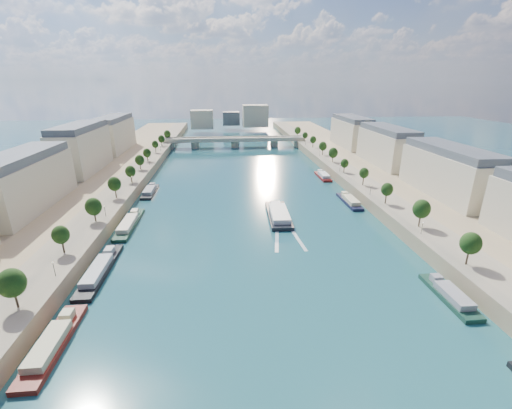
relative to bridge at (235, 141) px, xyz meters
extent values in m
plane|color=#0D2D3D|center=(0.00, -128.39, -5.08)|extent=(700.00, 700.00, 0.00)
cube|color=#9E8460|center=(-72.00, -128.39, -2.58)|extent=(44.00, 520.00, 5.00)
cube|color=#9E8460|center=(72.00, -128.39, -2.58)|extent=(44.00, 520.00, 5.00)
cube|color=gray|center=(-57.00, -128.39, -0.03)|extent=(14.00, 520.00, 0.10)
cube|color=gray|center=(57.00, -128.39, -0.03)|extent=(14.00, 520.00, 0.10)
cylinder|color=#382B1E|center=(-55.00, -210.39, 1.83)|extent=(0.50, 0.50, 3.82)
ellipsoid|color=black|center=(-55.00, -210.39, 5.42)|extent=(4.80, 4.80, 5.52)
cylinder|color=#382B1E|center=(-55.00, -186.39, 1.83)|extent=(0.50, 0.50, 3.82)
ellipsoid|color=black|center=(-55.00, -186.39, 5.42)|extent=(4.80, 4.80, 5.52)
cylinder|color=#382B1E|center=(-55.00, -162.39, 1.83)|extent=(0.50, 0.50, 3.82)
ellipsoid|color=black|center=(-55.00, -162.39, 5.42)|extent=(4.80, 4.80, 5.52)
cylinder|color=#382B1E|center=(-55.00, -138.39, 1.83)|extent=(0.50, 0.50, 3.82)
ellipsoid|color=black|center=(-55.00, -138.39, 5.42)|extent=(4.80, 4.80, 5.52)
cylinder|color=#382B1E|center=(-55.00, -114.39, 1.83)|extent=(0.50, 0.50, 3.82)
ellipsoid|color=black|center=(-55.00, -114.39, 5.42)|extent=(4.80, 4.80, 5.52)
cylinder|color=#382B1E|center=(-55.00, -90.39, 1.83)|extent=(0.50, 0.50, 3.82)
ellipsoid|color=black|center=(-55.00, -90.39, 5.42)|extent=(4.80, 4.80, 5.52)
cylinder|color=#382B1E|center=(-55.00, -66.39, 1.83)|extent=(0.50, 0.50, 3.82)
ellipsoid|color=black|center=(-55.00, -66.39, 5.42)|extent=(4.80, 4.80, 5.52)
cylinder|color=#382B1E|center=(-55.00, -42.39, 1.83)|extent=(0.50, 0.50, 3.82)
ellipsoid|color=black|center=(-55.00, -42.39, 5.42)|extent=(4.80, 4.80, 5.52)
cylinder|color=#382B1E|center=(-55.00, -18.39, 1.83)|extent=(0.50, 0.50, 3.82)
ellipsoid|color=black|center=(-55.00, -18.39, 5.42)|extent=(4.80, 4.80, 5.52)
cylinder|color=#382B1E|center=(-55.00, 5.61, 1.83)|extent=(0.50, 0.50, 3.82)
ellipsoid|color=black|center=(-55.00, 5.61, 5.42)|extent=(4.80, 4.80, 5.52)
cylinder|color=#382B1E|center=(55.00, -202.39, 1.83)|extent=(0.50, 0.50, 3.82)
ellipsoid|color=black|center=(55.00, -202.39, 5.42)|extent=(4.80, 4.80, 5.52)
cylinder|color=#382B1E|center=(55.00, -178.39, 1.83)|extent=(0.50, 0.50, 3.82)
ellipsoid|color=black|center=(55.00, -178.39, 5.42)|extent=(4.80, 4.80, 5.52)
cylinder|color=#382B1E|center=(55.00, -154.39, 1.83)|extent=(0.50, 0.50, 3.82)
ellipsoid|color=black|center=(55.00, -154.39, 5.42)|extent=(4.80, 4.80, 5.52)
cylinder|color=#382B1E|center=(55.00, -130.39, 1.83)|extent=(0.50, 0.50, 3.82)
ellipsoid|color=black|center=(55.00, -130.39, 5.42)|extent=(4.80, 4.80, 5.52)
cylinder|color=#382B1E|center=(55.00, -106.39, 1.83)|extent=(0.50, 0.50, 3.82)
ellipsoid|color=black|center=(55.00, -106.39, 5.42)|extent=(4.80, 4.80, 5.52)
cylinder|color=#382B1E|center=(55.00, -82.39, 1.83)|extent=(0.50, 0.50, 3.82)
ellipsoid|color=black|center=(55.00, -82.39, 5.42)|extent=(4.80, 4.80, 5.52)
cylinder|color=#382B1E|center=(55.00, -58.39, 1.83)|extent=(0.50, 0.50, 3.82)
ellipsoid|color=black|center=(55.00, -58.39, 5.42)|extent=(4.80, 4.80, 5.52)
cylinder|color=#382B1E|center=(55.00, -34.39, 1.83)|extent=(0.50, 0.50, 3.82)
ellipsoid|color=black|center=(55.00, -34.39, 5.42)|extent=(4.80, 4.80, 5.52)
cylinder|color=#382B1E|center=(55.00, -10.39, 1.83)|extent=(0.50, 0.50, 3.82)
ellipsoid|color=black|center=(55.00, -10.39, 5.42)|extent=(4.80, 4.80, 5.52)
cylinder|color=#382B1E|center=(55.00, 13.61, 1.83)|extent=(0.50, 0.50, 3.82)
ellipsoid|color=black|center=(55.00, 13.61, 5.42)|extent=(4.80, 4.80, 5.52)
cylinder|color=black|center=(-52.50, -198.39, 1.92)|extent=(0.14, 0.14, 4.00)
sphere|color=#FFE5B2|center=(-52.50, -198.39, 4.02)|extent=(0.36, 0.36, 0.36)
cylinder|color=black|center=(-52.50, -158.39, 1.92)|extent=(0.14, 0.14, 4.00)
sphere|color=#FFE5B2|center=(-52.50, -158.39, 4.02)|extent=(0.36, 0.36, 0.36)
cylinder|color=black|center=(-52.50, -118.39, 1.92)|extent=(0.14, 0.14, 4.00)
sphere|color=#FFE5B2|center=(-52.50, -118.39, 4.02)|extent=(0.36, 0.36, 0.36)
cylinder|color=black|center=(-52.50, -78.39, 1.92)|extent=(0.14, 0.14, 4.00)
sphere|color=#FFE5B2|center=(-52.50, -78.39, 4.02)|extent=(0.36, 0.36, 0.36)
cylinder|color=black|center=(-52.50, -38.39, 1.92)|extent=(0.14, 0.14, 4.00)
sphere|color=#FFE5B2|center=(-52.50, -38.39, 4.02)|extent=(0.36, 0.36, 0.36)
cylinder|color=black|center=(52.50, -183.39, 1.92)|extent=(0.14, 0.14, 4.00)
sphere|color=#FFE5B2|center=(52.50, -183.39, 4.02)|extent=(0.36, 0.36, 0.36)
cylinder|color=black|center=(52.50, -143.39, 1.92)|extent=(0.14, 0.14, 4.00)
sphere|color=#FFE5B2|center=(52.50, -143.39, 4.02)|extent=(0.36, 0.36, 0.36)
cylinder|color=black|center=(52.50, -103.39, 1.92)|extent=(0.14, 0.14, 4.00)
sphere|color=#FFE5B2|center=(52.50, -103.39, 4.02)|extent=(0.36, 0.36, 0.36)
cylinder|color=black|center=(52.50, -63.39, 1.92)|extent=(0.14, 0.14, 4.00)
sphere|color=#FFE5B2|center=(52.50, -63.39, 4.02)|extent=(0.36, 0.36, 0.36)
cylinder|color=black|center=(52.50, -23.39, 1.92)|extent=(0.14, 0.14, 4.00)
sphere|color=#FFE5B2|center=(52.50, -23.39, 4.02)|extent=(0.36, 0.36, 0.36)
cube|color=beige|center=(-85.00, -145.39, 9.92)|extent=(16.00, 52.00, 20.00)
cube|color=#474C54|center=(-85.00, -145.39, 21.52)|extent=(14.72, 50.44, 3.20)
cube|color=beige|center=(-85.00, -87.39, 9.92)|extent=(16.00, 52.00, 20.00)
cube|color=#474C54|center=(-85.00, -87.39, 21.52)|extent=(14.72, 50.44, 3.20)
cube|color=beige|center=(-85.00, -29.39, 9.92)|extent=(16.00, 52.00, 20.00)
cube|color=#474C54|center=(-85.00, -29.39, 21.52)|extent=(14.72, 50.44, 3.20)
cube|color=beige|center=(85.00, -145.39, 9.92)|extent=(16.00, 52.00, 20.00)
cube|color=#474C54|center=(85.00, -145.39, 21.52)|extent=(14.72, 50.44, 3.20)
cube|color=beige|center=(85.00, -87.39, 9.92)|extent=(16.00, 52.00, 20.00)
cube|color=#474C54|center=(85.00, -87.39, 21.52)|extent=(14.72, 50.44, 3.20)
cube|color=beige|center=(85.00, -29.39, 9.92)|extent=(16.00, 52.00, 20.00)
cube|color=#474C54|center=(85.00, -29.39, 21.52)|extent=(14.72, 50.44, 3.20)
cube|color=beige|center=(-30.00, 81.61, 8.92)|extent=(22.00, 18.00, 18.00)
cube|color=beige|center=(25.00, 91.61, 10.92)|extent=(26.00, 20.00, 22.00)
cube|color=#474C54|center=(0.00, 106.61, 6.92)|extent=(18.00, 16.00, 14.00)
cube|color=#C1B79E|center=(0.00, 0.00, 1.12)|extent=(112.00, 11.00, 2.20)
cube|color=#C1B79E|center=(0.00, -5.00, 2.62)|extent=(112.00, 0.80, 0.90)
cube|color=#C1B79E|center=(0.00, 5.00, 2.62)|extent=(112.00, 0.80, 0.90)
cylinder|color=#C1B79E|center=(-32.00, 0.00, -2.58)|extent=(6.40, 6.40, 5.00)
cylinder|color=#C1B79E|center=(0.00, 0.00, -2.58)|extent=(6.40, 6.40, 5.00)
cylinder|color=#C1B79E|center=(32.00, 0.00, -2.58)|extent=(6.40, 6.40, 5.00)
cube|color=#C1B79E|center=(-52.00, 0.00, -2.58)|extent=(6.00, 12.00, 5.00)
cube|color=#C1B79E|center=(52.00, 0.00, -2.58)|extent=(6.00, 12.00, 5.00)
cube|color=black|center=(11.50, -151.94, -4.67)|extent=(9.15, 28.74, 2.03)
cube|color=white|center=(11.50, -154.22, -2.74)|extent=(7.33, 18.73, 1.83)
cube|color=white|center=(11.50, -143.40, -2.75)|extent=(4.19, 3.56, 1.80)
cube|color=silver|center=(8.30, -168.94, -5.06)|extent=(5.28, 25.86, 0.04)
cube|color=silver|center=(14.70, -168.94, -5.06)|extent=(3.43, 26.01, 0.04)
cube|color=maroon|center=(-45.50, -217.51, -4.78)|extent=(5.00, 24.11, 1.80)
cube|color=#BBB68C|center=(-45.50, -219.44, -3.08)|extent=(4.10, 13.26, 1.60)
cube|color=#BBB68C|center=(-45.50, -210.28, -2.98)|extent=(2.50, 2.89, 1.80)
cube|color=black|center=(-45.50, -188.50, -4.78)|extent=(5.00, 29.72, 1.80)
cube|color=#A6ADB2|center=(-45.50, -190.88, -3.08)|extent=(4.10, 16.35, 1.60)
cube|color=#A6ADB2|center=(-45.50, -179.58, -2.98)|extent=(2.50, 3.57, 1.80)
cube|color=#173927|center=(-45.50, -155.37, -4.78)|extent=(5.00, 29.67, 1.80)
cube|color=beige|center=(-45.50, -157.74, -3.08)|extent=(4.10, 16.32, 1.60)
cube|color=beige|center=(-45.50, -146.47, -2.98)|extent=(2.50, 3.56, 1.80)
cube|color=#242426|center=(-45.50, -115.87, -4.78)|extent=(5.00, 22.03, 1.80)
cube|color=gray|center=(-45.50, -117.63, -3.08)|extent=(4.10, 12.12, 1.60)
cube|color=gray|center=(-45.50, -109.26, -2.98)|extent=(2.50, 2.64, 1.80)
cube|color=#173A2D|center=(45.50, -209.80, -4.78)|extent=(5.00, 19.55, 1.80)
cube|color=gray|center=(45.50, -211.36, -3.08)|extent=(4.10, 10.75, 1.60)
cube|color=gray|center=(45.50, -203.93, -2.98)|extent=(2.50, 2.35, 1.80)
cube|color=black|center=(45.50, -138.69, -4.78)|extent=(5.00, 22.01, 1.80)
cube|color=beige|center=(45.50, -140.45, -3.08)|extent=(4.10, 12.10, 1.60)
cube|color=beige|center=(45.50, -132.09, -2.98)|extent=(2.50, 2.64, 1.80)
cube|color=maroon|center=(45.50, -96.67, -4.78)|extent=(5.00, 19.74, 1.80)
cube|color=silver|center=(45.50, -98.25, -3.08)|extent=(4.10, 10.86, 1.60)
cube|color=silver|center=(45.50, -90.75, -2.98)|extent=(2.50, 2.37, 1.80)
camera|label=1|loc=(-9.51, -277.27, 46.38)|focal=24.00mm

